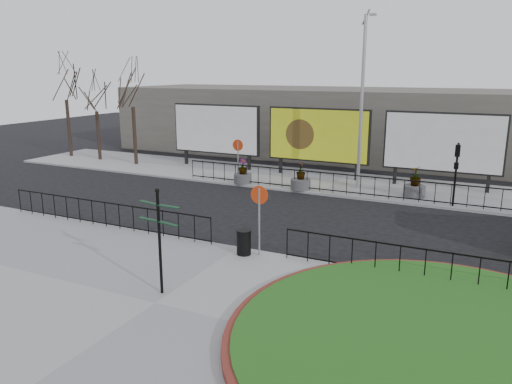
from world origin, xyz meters
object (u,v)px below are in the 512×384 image
Objects in this scene: fingerpost_sign at (159,231)px; litter_bin at (244,242)px; lamp_post at (362,101)px; planter_a at (243,175)px; planter_c at (415,186)px; planter_b at (301,181)px; billboard_mid at (318,135)px.

litter_bin is at bearing 90.09° from fingerpost_sign.
lamp_post is 6.61× the size of planter_a.
fingerpost_sign is at bearing -72.00° from planter_a.
planter_c is (4.79, 14.83, -1.35)m from fingerpost_sign.
litter_bin is (-1.01, -11.60, -4.26)m from lamp_post.
planter_c reaches higher than litter_bin.
fingerpost_sign is 14.56m from planter_a.
planter_c is (5.77, 1.05, 0.06)m from planter_b.
lamp_post is 5.27m from planter_b.
fingerpost_sign is at bearing -85.80° from billboard_mid.
billboard_mid reaches higher than planter_a.
planter_b is (3.50, 0.00, 0.01)m from planter_a.
lamp_post is (3.01, -1.97, 2.23)m from billboard_mid.
planter_a is (-6.21, -1.60, -4.25)m from lamp_post.
litter_bin is 11.27m from planter_a.
litter_bin is (0.72, 3.78, -1.43)m from fingerpost_sign.
planter_b is (0.30, -3.57, -2.01)m from billboard_mid.
billboard_mid is 4.25× the size of planter_b.
litter_bin is 0.64× the size of planter_a.
litter_bin is at bearing -81.62° from billboard_mid.
billboard_mid is 13.87m from litter_bin.
planter_a is (-4.48, 13.78, -1.42)m from fingerpost_sign.
lamp_post is 15.73m from fingerpost_sign.
planter_a is at bearing -165.55° from lamp_post.
planter_a is (-5.20, 10.00, 0.01)m from litter_bin.
litter_bin is at bearing -62.52° from planter_a.
litter_bin is (2.00, -13.57, -2.03)m from billboard_mid.
billboard_mid is 0.67× the size of lamp_post.
fingerpost_sign is 2.13× the size of planter_b.
fingerpost_sign is 4.10m from litter_bin.
planter_b is (-2.71, -1.60, -4.23)m from lamp_post.
litter_bin is 0.57× the size of planter_c.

